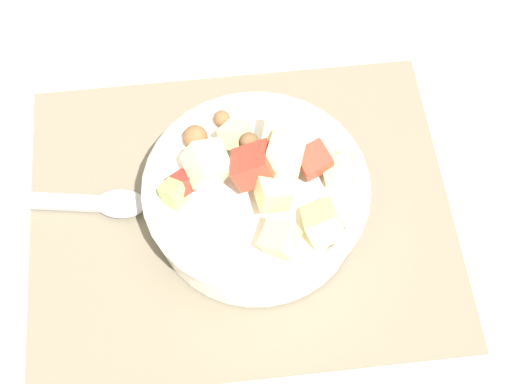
{
  "coord_description": "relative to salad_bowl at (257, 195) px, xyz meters",
  "views": [
    {
      "loc": [
        0.03,
        0.4,
        0.77
      ],
      "look_at": [
        -0.02,
        0.01,
        0.05
      ],
      "focal_mm": 54.39,
      "sensor_mm": 36.0,
      "label": 1
    }
  ],
  "objects": [
    {
      "name": "serving_spoon",
      "position": [
        0.19,
        -0.03,
        -0.04
      ],
      "size": [
        0.21,
        0.06,
        0.01
      ],
      "color": "#B7B7BC",
      "rests_on": "placemat"
    },
    {
      "name": "placemat",
      "position": [
        0.02,
        -0.0,
        -0.04
      ],
      "size": [
        0.47,
        0.38,
        0.01
      ],
      "primitive_type": "cube",
      "color": "#756B56",
      "rests_on": "ground_plane"
    },
    {
      "name": "salad_bowl",
      "position": [
        0.0,
        0.0,
        0.0
      ],
      "size": [
        0.24,
        0.24,
        0.12
      ],
      "color": "white",
      "rests_on": "placemat"
    },
    {
      "name": "ground_plane",
      "position": [
        0.02,
        -0.0,
        -0.05
      ],
      "size": [
        2.4,
        2.4,
        0.0
      ],
      "primitive_type": "plane",
      "color": "silver"
    }
  ]
}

